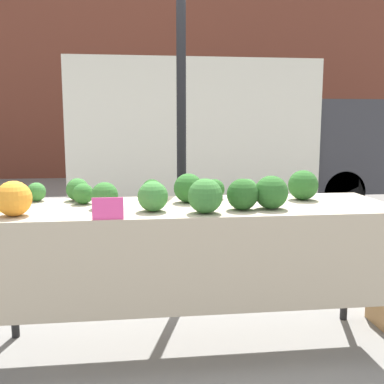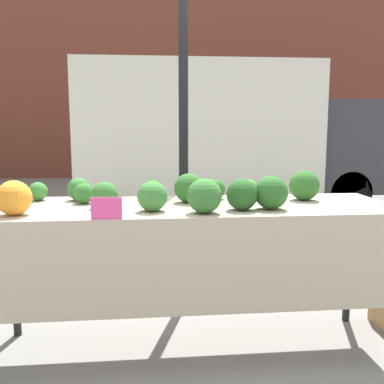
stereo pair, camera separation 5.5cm
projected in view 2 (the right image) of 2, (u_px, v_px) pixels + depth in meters
ground_plane at (192, 349)px, 2.79m from camera, size 40.00×40.00×0.00m
building_facade at (156, 62)px, 11.70m from camera, size 16.00×0.60×5.97m
tent_pole at (183, 128)px, 3.32m from camera, size 0.07×0.07×2.70m
parked_truck at (220, 133)px, 7.47m from camera, size 4.87×2.07×2.32m
market_table at (193, 228)px, 2.60m from camera, size 2.38×0.72×0.91m
orange_cauliflower at (14, 198)px, 2.35m from camera, size 0.19×0.19×0.19m
romanesco_head at (12, 200)px, 2.51m from camera, size 0.14×0.14×0.11m
broccoli_head_0 at (84, 193)px, 2.70m from camera, size 0.12×0.12×0.12m
broccoli_head_1 at (105, 195)px, 2.55m from camera, size 0.15×0.15×0.15m
broccoli_head_2 at (271, 193)px, 2.52m from camera, size 0.19×0.19×0.19m
broccoli_head_3 at (248, 190)px, 2.82m from camera, size 0.13×0.13×0.13m
broccoli_head_4 at (204, 196)px, 2.40m from camera, size 0.19×0.19×0.19m
broccoli_head_5 at (38, 191)px, 2.81m from camera, size 0.12×0.12×0.12m
broccoli_head_6 at (153, 189)px, 2.88m from camera, size 0.13×0.13×0.13m
broccoli_head_7 at (152, 196)px, 2.46m from camera, size 0.17×0.17×0.17m
broccoli_head_8 at (79, 189)px, 2.82m from camera, size 0.14×0.14×0.14m
broccoli_head_9 at (242, 195)px, 2.49m from camera, size 0.18×0.18×0.18m
broccoli_head_10 at (189, 188)px, 2.73m from camera, size 0.18×0.18×0.18m
broccoli_head_11 at (215, 189)px, 2.87m from camera, size 0.13×0.13×0.13m
broccoli_head_12 at (304, 185)px, 2.82m from camera, size 0.19×0.19×0.19m
broccoli_head_13 at (14, 194)px, 2.64m from camera, size 0.13×0.13×0.13m
price_sign at (106, 208)px, 2.26m from camera, size 0.16×0.01×0.11m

